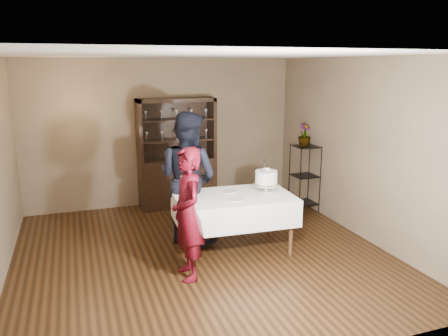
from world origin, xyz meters
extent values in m
plane|color=black|center=(0.00, 0.00, 0.00)|extent=(5.00, 5.00, 0.00)
plane|color=white|center=(0.00, 0.00, 2.70)|extent=(5.00, 5.00, 0.00)
cube|color=brown|center=(0.00, 2.50, 1.35)|extent=(5.00, 0.02, 2.70)
cube|color=brown|center=(2.50, 0.00, 1.35)|extent=(0.02, 5.00, 2.70)
cube|color=black|center=(0.20, 2.24, 0.45)|extent=(1.40, 0.48, 0.90)
cube|color=black|center=(0.20, 2.46, 1.45)|extent=(1.40, 0.03, 1.10)
cube|color=black|center=(0.20, 2.24, 1.97)|extent=(1.40, 0.48, 0.06)
cube|color=black|center=(0.20, 2.24, 1.25)|extent=(1.28, 0.42, 0.02)
cube|color=black|center=(0.20, 2.24, 1.62)|extent=(1.28, 0.42, 0.02)
cylinder|color=black|center=(2.08, 1.00, 0.60)|extent=(0.02, 0.02, 1.20)
cylinder|color=black|center=(2.48, 1.00, 0.60)|extent=(0.02, 0.02, 1.20)
cylinder|color=black|center=(2.08, 1.40, 0.60)|extent=(0.02, 0.02, 1.20)
cylinder|color=black|center=(2.48, 1.40, 0.60)|extent=(0.02, 0.02, 1.20)
cube|color=black|center=(2.28, 1.20, 0.15)|extent=(0.40, 0.40, 0.02)
cube|color=black|center=(2.28, 1.20, 0.65)|extent=(0.40, 0.40, 0.01)
cube|color=black|center=(2.28, 1.20, 1.18)|extent=(0.40, 0.40, 0.02)
cube|color=silver|center=(0.47, -0.02, 0.62)|extent=(1.67, 1.08, 0.37)
cylinder|color=#4A2F1B|center=(-0.24, -0.37, 0.38)|extent=(0.06, 0.06, 0.77)
cylinder|color=#4A2F1B|center=(1.15, -0.44, 0.38)|extent=(0.06, 0.06, 0.77)
cylinder|color=#4A2F1B|center=(-0.20, 0.40, 0.38)|extent=(0.06, 0.06, 0.77)
cylinder|color=#4A2F1B|center=(1.19, 0.33, 0.38)|extent=(0.06, 0.06, 0.77)
imported|color=#35040E|center=(-0.34, -0.59, 0.82)|extent=(0.41, 0.61, 1.64)
imported|color=black|center=(-0.04, 0.54, 0.97)|extent=(1.18, 1.19, 1.94)
cylinder|color=beige|center=(0.97, 0.00, 0.82)|extent=(0.19, 0.19, 0.01)
cylinder|color=beige|center=(0.97, 0.00, 0.86)|extent=(0.05, 0.05, 0.10)
cylinder|color=beige|center=(0.97, 0.00, 0.92)|extent=(0.35, 0.35, 0.01)
cylinder|color=#476F35|center=(0.97, 0.00, 0.93)|extent=(0.34, 0.34, 0.02)
cylinder|color=white|center=(0.97, 0.00, 1.02)|extent=(0.41, 0.41, 0.19)
sphere|color=#5F70CC|center=(1.00, 0.00, 1.13)|extent=(0.02, 0.02, 0.02)
cube|color=silver|center=(0.93, -0.01, 1.18)|extent=(0.02, 0.02, 0.14)
cube|color=black|center=(0.93, -0.01, 1.27)|extent=(0.03, 0.03, 0.05)
cylinder|color=beige|center=(0.43, -0.23, 0.82)|extent=(0.22, 0.22, 0.01)
cylinder|color=beige|center=(0.47, 0.16, 0.82)|extent=(0.22, 0.22, 0.01)
imported|color=#476F35|center=(2.25, 1.22, 1.39)|extent=(0.27, 0.27, 0.40)
camera|label=1|loc=(-1.57, -5.45, 2.57)|focal=35.00mm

